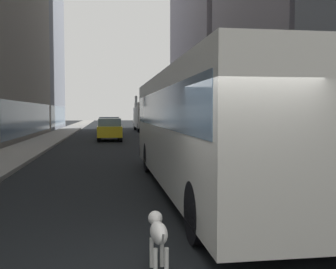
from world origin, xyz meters
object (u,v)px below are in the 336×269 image
(car_yellow_taxi, at_px, (110,129))
(car_silver_sedan, at_px, (154,126))
(dalmatian_dog, at_px, (158,232))
(box_truck, at_px, (146,116))
(car_grey_wagon, at_px, (109,126))
(transit_bus, at_px, (205,124))

(car_yellow_taxi, xyz_separation_m, car_silver_sedan, (4.00, 6.74, 0.01))
(car_silver_sedan, bearing_deg, dalmatian_dog, -96.43)
(car_yellow_taxi, relative_size, box_truck, 0.53)
(car_grey_wagon, bearing_deg, dalmatian_dog, -89.12)
(car_silver_sedan, xyz_separation_m, box_truck, (0.00, 7.02, 0.84))
(box_truck, xyz_separation_m, dalmatian_dog, (-3.50, -38.06, -1.15))
(box_truck, bearing_deg, car_silver_sedan, -90.00)
(transit_bus, bearing_deg, car_grey_wagon, 95.00)
(box_truck, height_order, dalmatian_dog, box_truck)
(car_yellow_taxi, bearing_deg, transit_bus, -82.86)
(transit_bus, relative_size, dalmatian_dog, 11.98)
(dalmatian_dog, bearing_deg, transit_bus, 69.74)
(car_silver_sedan, xyz_separation_m, car_grey_wagon, (-4.00, 1.52, -0.00))
(box_truck, bearing_deg, car_yellow_taxi, -106.21)
(transit_bus, distance_m, car_yellow_taxi, 19.34)
(car_yellow_taxi, xyz_separation_m, dalmatian_dog, (0.50, -24.30, -0.31))
(car_grey_wagon, xyz_separation_m, dalmatian_dog, (0.50, -32.56, -0.31))
(transit_bus, height_order, box_truck, same)
(car_grey_wagon, height_order, box_truck, box_truck)
(transit_bus, distance_m, dalmatian_dog, 5.62)
(car_yellow_taxi, height_order, car_grey_wagon, same)
(transit_bus, distance_m, car_silver_sedan, 25.97)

